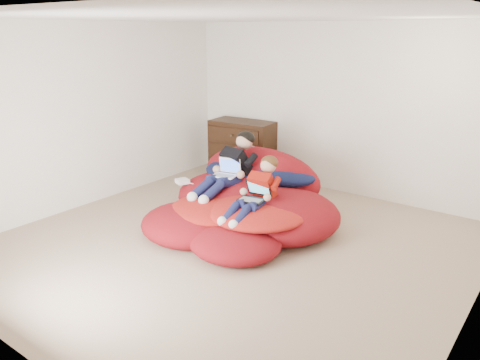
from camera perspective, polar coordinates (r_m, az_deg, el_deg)
The scene contains 9 objects.
room_shell at distance 5.38m, azimuth -0.84°, elevation -5.79°, with size 5.10×5.10×2.77m.
dresser at distance 7.84m, azimuth 0.31°, elevation 3.79°, with size 1.10×0.64×0.95m.
beanbag_pile at distance 6.05m, azimuth 0.84°, elevation -2.63°, with size 2.42×2.40×0.90m.
cream_pillow at distance 6.89m, azimuth 1.21°, elevation 3.06°, with size 0.45×0.28×0.28m, color beige.
older_boy at distance 6.13m, azimuth -1.03°, elevation 1.87°, with size 0.36×1.17×0.74m.
younger_boy at distance 5.46m, azimuth 2.14°, elevation -1.08°, with size 0.32×0.97×0.64m.
laptop_white at distance 6.07m, azimuth -1.61°, elevation 1.09°, with size 0.34×0.31×0.22m.
laptop_black at distance 5.44m, azimuth 1.81°, elevation -1.79°, with size 0.33×0.34×0.21m.
power_adapter at distance 6.39m, azimuth -7.04°, elevation -0.15°, with size 0.16×0.16×0.06m, color white.
Camera 1 is at (3.01, -3.90, 2.37)m, focal length 35.00 mm.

